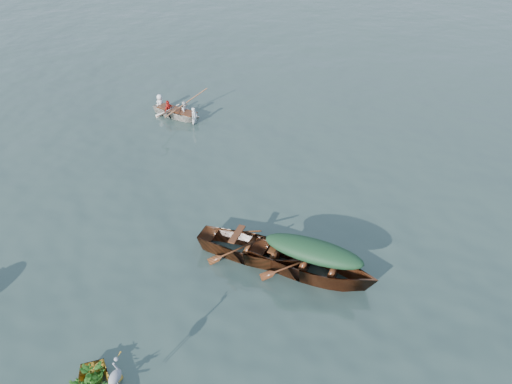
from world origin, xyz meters
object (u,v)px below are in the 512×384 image
Objects in this scene: green_tarp_boat at (311,275)px; rowed_boat at (177,117)px; open_wooden_boat at (256,258)px; heron at (116,381)px.

green_tarp_boat reaches higher than rowed_boat.
rowed_boat is at bearing 42.00° from open_wooden_boat.
rowed_boat is at bearing 75.28° from heron.
rowed_boat is 14.15m from heron.
heron reaches higher than green_tarp_boat.
heron is (-1.37, -5.35, 0.85)m from open_wooden_boat.
heron is at bearing 156.15° from green_tarp_boat.
open_wooden_boat is 5.35× the size of heron.
green_tarp_boat is 1.46× the size of rowed_boat.
open_wooden_boat is (-1.70, 0.21, 0.00)m from green_tarp_boat.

